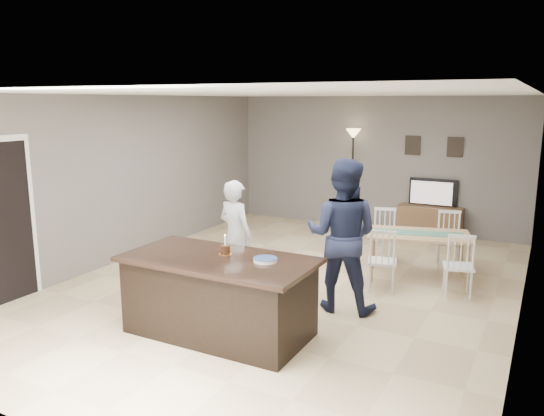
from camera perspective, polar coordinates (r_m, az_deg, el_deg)
The scene contains 13 objects.
floor at distance 7.70m, azimuth 1.83°, elevation -8.32°, with size 8.00×8.00×0.00m, color #CBB282.
room_shell at distance 7.31m, azimuth 1.91°, elevation 4.15°, with size 8.00×8.00×8.00m.
kitchen_island at distance 6.08m, azimuth -5.70°, elevation -9.34°, with size 2.15×1.10×0.90m.
tv_console at distance 10.73m, azimuth 16.59°, elevation -1.44°, with size 1.20×0.40×0.60m, color brown.
television at distance 10.69m, azimuth 16.84°, elevation 1.58°, with size 0.91×0.12×0.53m, color black.
tv_screen_glow at distance 10.61m, azimuth 16.75°, elevation 1.56°, with size 0.78×0.78×0.00m, color orange.
picture_frames at distance 10.72m, azimuth 16.99°, elevation 6.39°, with size 1.10×0.02×0.38m.
woman at distance 7.38m, azimuth -3.96°, elevation -2.94°, with size 0.56×0.37×1.55m, color silver.
man at distance 6.67m, azimuth 7.54°, elevation -2.92°, with size 0.93×0.73×1.92m, color #1A1F39.
birthday_cake at distance 6.04m, azimuth -5.05°, elevation -4.47°, with size 0.15×0.15×0.23m.
plate_stack at distance 5.75m, azimuth -0.73°, elevation -5.59°, with size 0.26×0.26×0.04m.
dining_table at distance 8.15m, azimuth 15.46°, elevation -3.44°, with size 1.77×1.95×0.89m.
floor_lamp at distance 10.96m, azimuth 8.69°, elevation 6.02°, with size 0.31×0.31×2.05m.
Camera 1 is at (3.16, -6.52, 2.61)m, focal length 35.00 mm.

